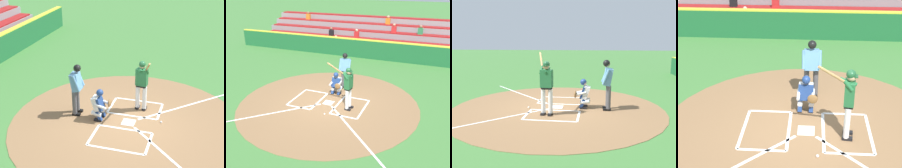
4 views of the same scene
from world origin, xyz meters
The scene contains 9 objects.
ground_plane centered at (0.00, 0.00, 0.00)m, with size 120.00×120.00×0.00m, color #427A38.
dirt_circle centered at (0.00, 0.00, 0.01)m, with size 8.00×8.00×0.01m, color olive.
home_plate_and_chalk centered at (0.00, 0.88, 0.01)m, with size 7.93×4.91×0.01m.
batter centered at (-1.01, 0.21, 1.10)m, with size 0.99×0.63×2.13m.
catcher centered at (0.03, -1.01, 0.59)m, with size 0.59×0.62×1.13m.
plate_umpire centered at (-0.09, -1.88, 1.08)m, with size 0.59×0.42×1.86m.
baseball centered at (-0.29, 1.06, 0.04)m, with size 0.07×0.07×0.07m, color white.
backstop_wall centered at (0.00, -7.50, 0.65)m, with size 22.00×0.36×1.31m.
bleacher_stand centered at (0.00, -10.76, 0.85)m, with size 20.00×4.25×2.55m.
Camera 2 is at (-4.28, 9.38, 5.20)m, focal length 40.79 mm.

